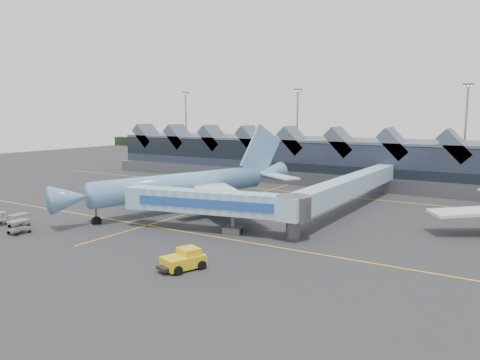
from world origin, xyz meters
The scene contains 10 objects.
ground centered at (0.00, 0.00, 0.00)m, with size 260.00×260.00×0.00m, color #28282A.
taxi_stripes centered at (0.00, 10.00, 0.01)m, with size 120.00×60.00×0.01m.
tree_line_far centered at (0.00, 110.00, 2.00)m, with size 260.00×4.00×4.00m, color black.
terminal centered at (-5.07, 47.35, 4.88)m, with size 90.00×22.25×12.52m.
light_masts centered at (21.00, 62.80, 12.49)m, with size 132.40×42.56×22.45m.
main_airliner centered at (-1.90, 3.96, 4.04)m, with size 35.58×41.86×13.74m.
jet_bridge centered at (11.35, -5.65, 3.74)m, with size 24.75×8.41×5.47m.
fuel_truck centered at (-14.20, 6.13, 1.78)m, with size 5.55×9.31×3.18m.
pushback_tug centered at (15.73, -19.56, 0.91)m, with size 3.96×5.01×2.02m.
baggage_carts centered at (-14.10, -18.84, 0.97)m, with size 8.59×4.77×1.73m.
Camera 1 is at (43.95, -54.30, 15.14)m, focal length 35.00 mm.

